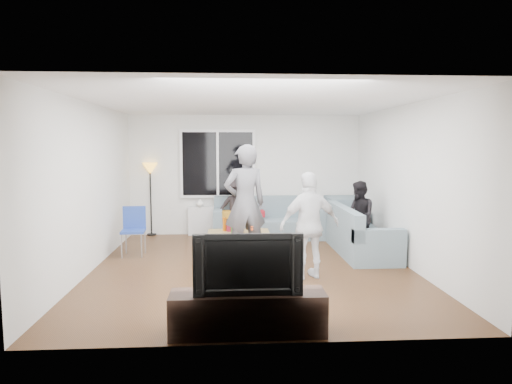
{
  "coord_description": "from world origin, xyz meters",
  "views": [
    {
      "loc": [
        -0.36,
        -6.91,
        1.94
      ],
      "look_at": [
        0.1,
        0.6,
        1.15
      ],
      "focal_mm": 31.08,
      "sensor_mm": 36.0,
      "label": 1
    }
  ],
  "objects": [
    {
      "name": "tv_console",
      "position": [
        -0.17,
        -2.5,
        0.22
      ],
      "size": [
        1.6,
        0.4,
        0.44
      ],
      "primitive_type": "cube",
      "color": "#332219",
      "rests_on": "floor"
    },
    {
      "name": "window_glass",
      "position": [
        -0.6,
        2.65,
        1.55
      ],
      "size": [
        1.5,
        0.02,
        1.35
      ],
      "primitive_type": "cube",
      "color": "black",
      "rests_on": "window_frame"
    },
    {
      "name": "television",
      "position": [
        -0.17,
        -2.5,
        0.76
      ],
      "size": [
        1.1,
        0.14,
        0.63
      ],
      "primitive_type": "imported",
      "color": "black",
      "rests_on": "tv_console"
    },
    {
      "name": "wall_right",
      "position": [
        2.52,
        0.0,
        1.3
      ],
      "size": [
        0.04,
        5.5,
        2.6
      ],
      "primitive_type": "cube",
      "color": "silver",
      "rests_on": "ground"
    },
    {
      "name": "sofa_back_section",
      "position": [
        0.47,
        2.27,
        0.42
      ],
      "size": [
        2.3,
        0.85,
        0.85
      ],
      "primitive_type": null,
      "color": "slate",
      "rests_on": "floor"
    },
    {
      "name": "player_right",
      "position": [
        0.81,
        -0.61,
        0.78
      ],
      "size": [
        0.98,
        0.58,
        1.57
      ],
      "primitive_type": "imported",
      "rotation": [
        0.0,
        0.0,
        3.37
      ],
      "color": "silver",
      "rests_on": "floor"
    },
    {
      "name": "cushion_yellow",
      "position": [
        -0.42,
        2.25,
        0.51
      ],
      "size": [
        0.42,
        0.37,
        0.14
      ],
      "primitive_type": "cube",
      "rotation": [
        0.0,
        0.0,
        0.14
      ],
      "color": "#BE7A1B",
      "rests_on": "sofa_back_section"
    },
    {
      "name": "window_frame",
      "position": [
        -0.6,
        2.69,
        1.55
      ],
      "size": [
        1.62,
        0.06,
        1.47
      ],
      "primitive_type": "cube",
      "color": "white",
      "rests_on": "wall_back"
    },
    {
      "name": "bottle_c",
      "position": [
        -0.13,
        1.12,
        0.5
      ],
      "size": [
        0.07,
        0.07,
        0.2
      ],
      "primitive_type": "cylinder",
      "color": "black",
      "rests_on": "coffee_table"
    },
    {
      "name": "wall_front",
      "position": [
        0.0,
        -2.77,
        1.3
      ],
      "size": [
        5.0,
        0.04,
        2.6
      ],
      "primitive_type": "cube",
      "color": "silver",
      "rests_on": "ground"
    },
    {
      "name": "bottle_d",
      "position": [
        0.06,
        0.83,
        0.51
      ],
      "size": [
        0.07,
        0.07,
        0.22
      ],
      "primitive_type": "cylinder",
      "color": "orange",
      "rests_on": "coffee_table"
    },
    {
      "name": "floor_lamp",
      "position": [
        -2.05,
        2.7,
        0.78
      ],
      "size": [
        0.32,
        0.32,
        1.56
      ],
      "primitive_type": null,
      "color": "#FFB030",
      "rests_on": "floor"
    },
    {
      "name": "wall_left",
      "position": [
        -2.52,
        0.0,
        1.3
      ],
      "size": [
        0.04,
        5.5,
        2.6
      ],
      "primitive_type": "cube",
      "color": "silver",
      "rests_on": "ground"
    },
    {
      "name": "coffee_table",
      "position": [
        -0.2,
        0.93,
        0.2
      ],
      "size": [
        1.1,
        0.6,
        0.4
      ],
      "primitive_type": "cube",
      "rotation": [
        0.0,
        0.0,
        0.0
      ],
      "color": "olive",
      "rests_on": "floor"
    },
    {
      "name": "ceiling",
      "position": [
        0.0,
        0.0,
        2.62
      ],
      "size": [
        5.0,
        5.5,
        0.04
      ],
      "primitive_type": "cube",
      "color": "white",
      "rests_on": "ground"
    },
    {
      "name": "wall_back",
      "position": [
        0.0,
        2.77,
        1.3
      ],
      "size": [
        5.0,
        0.04,
        2.6
      ],
      "primitive_type": "cube",
      "color": "silver",
      "rests_on": "ground"
    },
    {
      "name": "pitcher",
      "position": [
        -0.33,
        1.0,
        0.49
      ],
      "size": [
        0.17,
        0.17,
        0.17
      ],
      "primitive_type": "cylinder",
      "color": "maroon",
      "rests_on": "coffee_table"
    },
    {
      "name": "sofa_corner",
      "position": [
        2.15,
        2.27,
        0.42
      ],
      "size": [
        0.85,
        0.85,
        0.85
      ],
      "primitive_type": "cube",
      "color": "slate",
      "rests_on": "floor"
    },
    {
      "name": "cushion_red",
      "position": [
        0.2,
        2.33,
        0.51
      ],
      "size": [
        0.38,
        0.32,
        0.13
      ],
      "primitive_type": "cube",
      "rotation": [
        0.0,
        0.0,
        0.05
      ],
      "color": "maroon",
      "rests_on": "sofa_back_section"
    },
    {
      "name": "potted_plant",
      "position": [
        -0.09,
        2.62,
        0.79
      ],
      "size": [
        0.21,
        0.18,
        0.33
      ],
      "primitive_type": "imported",
      "rotation": [
        0.0,
        0.0,
        0.22
      ],
      "color": "#2E6227",
      "rests_on": "radiator"
    },
    {
      "name": "floor",
      "position": [
        0.0,
        0.0,
        -0.02
      ],
      "size": [
        5.0,
        5.5,
        0.04
      ],
      "primitive_type": "cube",
      "color": "#56351C",
      "rests_on": "ground"
    },
    {
      "name": "window_mullion",
      "position": [
        -0.6,
        2.64,
        1.55
      ],
      "size": [
        0.05,
        0.03,
        1.35
      ],
      "primitive_type": "cube",
      "color": "white",
      "rests_on": "window_frame"
    },
    {
      "name": "spectator_right",
      "position": [
        2.02,
        0.99,
        0.65
      ],
      "size": [
        0.55,
        0.67,
        1.3
      ],
      "primitive_type": "imported",
      "rotation": [
        0.0,
        0.0,
        -1.48
      ],
      "color": "black",
      "rests_on": "floor"
    },
    {
      "name": "sofa_right_section",
      "position": [
        2.02,
        0.8,
        0.42
      ],
      "size": [
        2.0,
        0.85,
        0.85
      ],
      "primitive_type": null,
      "rotation": [
        0.0,
        0.0,
        1.57
      ],
      "color": "slate",
      "rests_on": "floor"
    },
    {
      "name": "side_chair",
      "position": [
        -2.05,
        0.89,
        0.43
      ],
      "size": [
        0.42,
        0.42,
        0.86
      ],
      "primitive_type": null,
      "rotation": [
        0.0,
        0.0,
        0.06
      ],
      "color": "#223C93",
      "rests_on": "floor"
    },
    {
      "name": "bottle_b",
      "position": [
        -0.29,
        0.83,
        0.52
      ],
      "size": [
        0.08,
        0.08,
        0.25
      ],
      "primitive_type": "cylinder",
      "color": "#3E901A",
      "rests_on": "coffee_table"
    },
    {
      "name": "player_left",
      "position": [
        -0.09,
        0.43,
        0.98
      ],
      "size": [
        0.81,
        0.63,
        1.96
      ],
      "primitive_type": "imported",
      "rotation": [
        0.0,
        0.0,
        3.39
      ],
      "color": "#55555A",
      "rests_on": "floor"
    },
    {
      "name": "radiator",
      "position": [
        -0.6,
        2.65,
        0.31
      ],
      "size": [
        1.3,
        0.12,
        0.62
      ],
      "primitive_type": "cube",
      "color": "silver",
      "rests_on": "floor"
    },
    {
      "name": "spectator_back",
      "position": [
        -0.23,
        2.3,
        0.63
      ],
      "size": [
        0.82,
        0.48,
        1.27
      ],
      "primitive_type": "imported",
      "rotation": [
        0.0,
        0.0,
        0.01
      ],
      "color": "black",
      "rests_on": "floor"
    },
    {
      "name": "vase",
      "position": [
        -0.99,
        2.62,
        0.71
      ],
      "size": [
        0.19,
        0.19,
        0.17
      ],
      "primitive_type": "imported",
      "rotation": [
        0.0,
        0.0,
        0.12
      ],
      "color": "white",
      "rests_on": "radiator"
    },
    {
      "name": "bottle_a",
      "position": [
        -0.45,
        1.02,
        0.52
      ],
      "size": [
        0.07,
        0.07,
        0.25
      ],
      "primitive_type": "cylinder",
      "color": "#B9570A",
      "rests_on": "coffee_table"
    }
  ]
}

